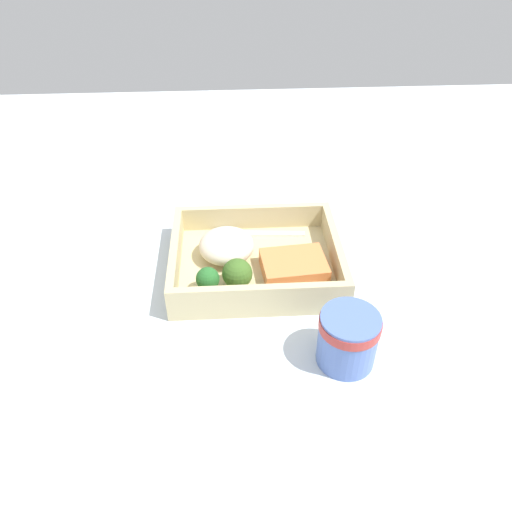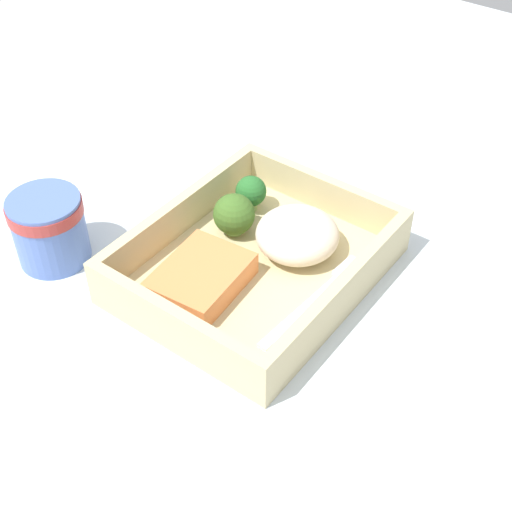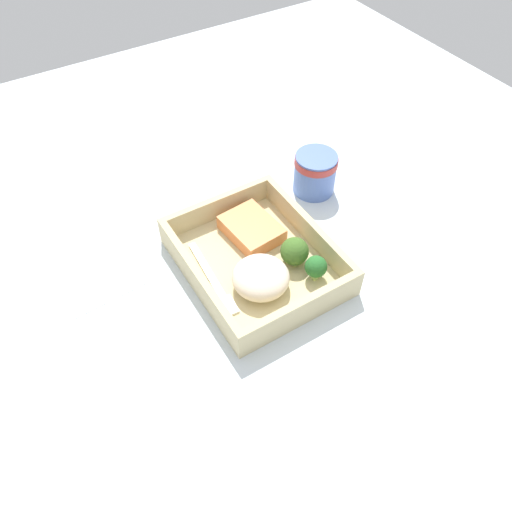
% 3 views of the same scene
% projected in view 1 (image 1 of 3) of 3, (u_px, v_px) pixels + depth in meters
% --- Properties ---
extents(ground_plane, '(1.60, 1.60, 0.02)m').
position_uv_depth(ground_plane, '(256.00, 274.00, 0.81)').
color(ground_plane, silver).
extents(takeout_tray, '(0.26, 0.22, 0.01)m').
position_uv_depth(takeout_tray, '(256.00, 266.00, 0.80)').
color(takeout_tray, '#C9B989').
rests_on(takeout_tray, ground_plane).
extents(tray_rim, '(0.26, 0.22, 0.04)m').
position_uv_depth(tray_rim, '(256.00, 253.00, 0.78)').
color(tray_rim, '#C9B989').
rests_on(tray_rim, takeout_tray).
extents(salmon_fillet, '(0.10, 0.08, 0.03)m').
position_uv_depth(salmon_fillet, '(294.00, 266.00, 0.77)').
color(salmon_fillet, '#EB8448').
rests_on(salmon_fillet, takeout_tray).
extents(mashed_potatoes, '(0.09, 0.09, 0.05)m').
position_uv_depth(mashed_potatoes, '(226.00, 246.00, 0.79)').
color(mashed_potatoes, beige).
rests_on(mashed_potatoes, takeout_tray).
extents(broccoli_floret_1, '(0.03, 0.03, 0.04)m').
position_uv_depth(broccoli_floret_1, '(208.00, 279.00, 0.73)').
color(broccoli_floret_1, '#8AA75E').
rests_on(broccoli_floret_1, takeout_tray).
extents(broccoli_floret_2, '(0.05, 0.05, 0.05)m').
position_uv_depth(broccoli_floret_2, '(237.00, 274.00, 0.74)').
color(broccoli_floret_2, '#80AF65').
rests_on(broccoli_floret_2, takeout_tray).
extents(fork, '(0.16, 0.03, 0.00)m').
position_uv_depth(fork, '(252.00, 234.00, 0.85)').
color(fork, white).
rests_on(fork, takeout_tray).
extents(paper_cup, '(0.08, 0.08, 0.08)m').
position_uv_depth(paper_cup, '(348.00, 337.00, 0.63)').
color(paper_cup, '#536FB8').
rests_on(paper_cup, ground_plane).
extents(receipt_slip, '(0.09, 0.13, 0.00)m').
position_uv_depth(receipt_slip, '(300.00, 193.00, 0.98)').
color(receipt_slip, white).
rests_on(receipt_slip, ground_plane).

